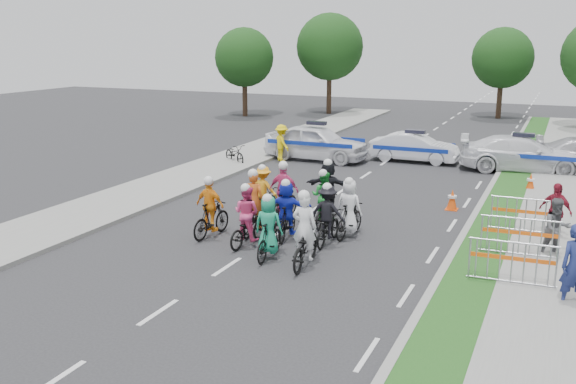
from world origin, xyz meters
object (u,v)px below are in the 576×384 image
at_px(spectator_1, 557,229).
at_px(spectator_2, 555,211).
at_px(cone_0, 452,200).
at_px(rider_5, 287,214).
at_px(rider_0, 305,241).
at_px(rider_3, 211,213).
at_px(tree_3, 330,47).
at_px(cone_1, 531,183).
at_px(rider_10, 263,196).
at_px(parked_bike, 235,154).
at_px(police_car_2, 522,154).
at_px(rider_9, 284,198).
at_px(rider_7, 349,214).
at_px(spectator_0, 576,266).
at_px(barrier_2, 525,217).
at_px(rider_4, 328,220).
at_px(rider_11, 328,192).
at_px(police_car_1, 414,147).
at_px(police_car_0, 316,142).
at_px(rider_1, 269,233).
at_px(barrier_1, 519,239).
at_px(rider_6, 255,212).
at_px(barrier_0, 512,265).
at_px(tree_0, 244,57).
at_px(rider_2, 247,222).
at_px(marshal_hiviz, 282,143).
at_px(rider_8, 324,204).
at_px(tree_4, 503,58).

distance_m(spectator_1, spectator_2, 1.79).
bearing_deg(cone_0, rider_5, -126.51).
relative_size(rider_0, rider_3, 1.10).
bearing_deg(cone_0, tree_3, 118.80).
xyz_separation_m(spectator_2, cone_1, (-0.98, 5.88, -0.48)).
distance_m(rider_5, spectator_1, 7.24).
xyz_separation_m(rider_10, spectator_1, (8.77, -0.57, 0.14)).
distance_m(rider_3, parked_bike, 11.13).
height_order(rider_5, police_car_2, rider_5).
xyz_separation_m(rider_9, cone_1, (6.86, 7.35, -0.41)).
distance_m(rider_7, spectator_0, 6.61).
height_order(spectator_1, barrier_2, spectator_1).
relative_size(rider_4, spectator_0, 0.96).
height_order(rider_4, rider_7, rider_7).
distance_m(rider_11, police_car_1, 10.30).
xyz_separation_m(rider_5, rider_7, (1.58, 0.89, -0.05)).
bearing_deg(rider_0, parked_bike, -59.78).
distance_m(police_car_0, tree_3, 19.02).
bearing_deg(rider_9, rider_7, 163.33).
bearing_deg(rider_0, rider_10, -56.92).
distance_m(rider_1, barrier_2, 7.70).
distance_m(rider_10, tree_3, 28.79).
bearing_deg(barrier_1, rider_0, -151.22).
distance_m(rider_4, police_car_0, 12.54).
relative_size(rider_6, rider_11, 1.04).
xyz_separation_m(rider_3, police_car_1, (2.80, 13.76, -0.04)).
bearing_deg(rider_7, spectator_0, 161.95).
bearing_deg(police_car_1, rider_7, -176.29).
relative_size(rider_6, barrier_0, 0.99).
bearing_deg(cone_1, police_car_2, 99.12).
xyz_separation_m(spectator_1, barrier_1, (-0.87, -0.44, -0.25)).
height_order(rider_6, tree_0, tree_0).
height_order(rider_2, marshal_hiviz, rider_2).
bearing_deg(rider_5, rider_3, 11.15).
bearing_deg(rider_9, barrier_0, 158.10).
bearing_deg(marshal_hiviz, rider_10, 148.15).
bearing_deg(spectator_0, rider_7, 132.42).
relative_size(rider_10, barrier_2, 0.87).
height_order(rider_4, rider_8, rider_8).
relative_size(marshal_hiviz, barrier_2, 0.85).
bearing_deg(rider_10, rider_9, 164.78).
xyz_separation_m(rider_0, parked_bike, (-8.07, 11.23, -0.22)).
bearing_deg(tree_4, spectator_0, -81.38).
bearing_deg(rider_8, rider_4, 109.09).
relative_size(spectator_1, barrier_1, 0.81).
height_order(rider_3, marshal_hiviz, rider_3).
relative_size(rider_1, rider_5, 1.00).
distance_m(rider_11, barrier_1, 6.30).
bearing_deg(barrier_1, cone_0, 119.70).
relative_size(rider_5, rider_7, 0.99).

